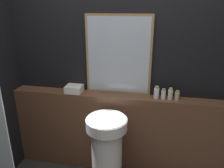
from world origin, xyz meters
TOP-DOWN VIEW (x-y plane):
  - wall_back at (0.00, 1.36)m, footprint 8.00×0.06m
  - vanity_counter at (0.00, 1.23)m, footprint 2.43×0.19m
  - pedestal_sink at (-0.04, 0.87)m, footprint 0.41×0.41m
  - mirror at (0.00, 1.31)m, footprint 0.72×0.03m
  - towel_stack at (-0.50, 1.23)m, footprint 0.19×0.16m
  - shampoo_bottle at (0.43, 1.23)m, footprint 0.05×0.05m
  - conditioner_bottle at (0.50, 1.23)m, footprint 0.05×0.05m
  - lotion_bottle at (0.57, 1.23)m, footprint 0.05×0.05m
  - body_wash_bottle at (0.64, 1.23)m, footprint 0.05×0.05m

SIDE VIEW (x-z plane):
  - pedestal_sink at x=-0.04m, z-range 0.04..0.91m
  - vanity_counter at x=0.00m, z-range 0.00..0.96m
  - towel_stack at x=-0.50m, z-range 0.96..1.04m
  - body_wash_bottle at x=0.64m, z-range 0.96..1.07m
  - conditioner_bottle at x=0.50m, z-range 0.96..1.07m
  - lotion_bottle at x=0.57m, z-range 0.96..1.09m
  - shampoo_bottle at x=0.43m, z-range 0.96..1.10m
  - wall_back at x=0.00m, z-range 0.00..2.50m
  - mirror at x=0.00m, z-range 0.96..1.83m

